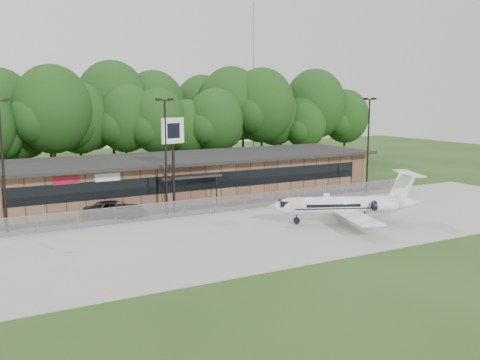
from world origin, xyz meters
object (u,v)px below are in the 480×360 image
terminal (186,176)px  suv (115,209)px  business_jet (347,206)px  pole_sign (173,141)px

terminal → suv: terminal is taller
business_jet → suv: size_ratio=2.38×
terminal → pole_sign: size_ratio=4.80×
business_jet → pole_sign: size_ratio=1.46×
business_jet → pole_sign: (-10.99, 10.50, 4.99)m
business_jet → pole_sign: bearing=159.3°
suv → pole_sign: bearing=-75.1°
terminal → business_jet: size_ratio=3.29×
business_jet → pole_sign: pole_sign is taller
terminal → pole_sign: (-4.19, -7.14, 4.35)m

